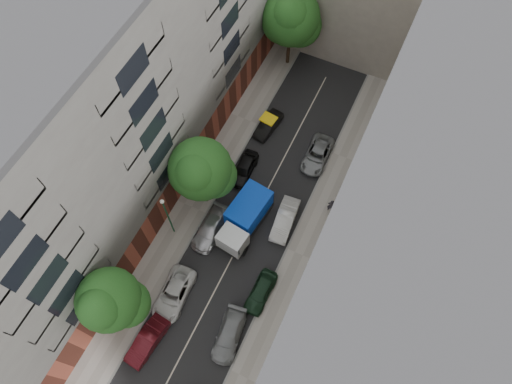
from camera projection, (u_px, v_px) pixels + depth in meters
The scene contains 21 objects.
ground at pixel (246, 231), 40.74m from camera, with size 120.00×120.00×0.00m, color #4C4C49.
road_surface at pixel (246, 231), 40.73m from camera, with size 8.00×44.00×0.02m, color black.
sidewalk_left at pixel (192, 207), 41.76m from camera, with size 3.00×44.00×0.15m, color gray.
sidewalk_right at pixel (303, 256), 39.59m from camera, with size 3.00×44.00×0.15m, color gray.
building_left at pixel (111, 121), 34.06m from camera, with size 8.00×44.00×20.00m, color #52504D.
building_right at pixel (395, 238), 29.71m from camera, with size 8.00×44.00×20.00m, color #C4B898.
tarp_truck at pixel (244, 218), 39.60m from camera, with size 3.20×6.49×2.87m.
car_left_1 at pixel (147, 341), 35.67m from camera, with size 1.49×4.29×1.41m, color #4C0F16.
car_left_2 at pixel (174, 294), 37.42m from camera, with size 2.25×4.87×1.35m, color silver.
car_left_3 at pixel (210, 229), 40.12m from camera, with size 1.91×4.69×1.36m, color #B1B1B6.
car_left_4 at pixel (244, 169), 42.94m from camera, with size 1.66×4.13×1.41m, color black.
car_left_5 at pixel (268, 125), 45.35m from camera, with size 1.35×3.86×1.27m, color black.
car_right_1 at pixel (229, 335), 35.91m from camera, with size 1.84×4.54×1.32m, color slate.
car_right_2 at pixel (261, 292), 37.50m from camera, with size 1.61×4.01×1.37m, color black.
car_right_3 at pixel (285, 220), 40.46m from camera, with size 1.55×4.46×1.47m, color silver.
car_right_4 at pixel (317, 155), 43.70m from camera, with size 2.17×4.71×1.31m, color gray.
tree_near at pixel (110, 302), 31.59m from camera, with size 4.92×4.57×8.81m.
tree_mid at pixel (201, 171), 37.20m from camera, with size 5.56×5.33×8.27m.
tree_far at pixel (291, 20), 44.56m from camera, with size 5.90×5.71×9.04m.
lamp_post at pixel (167, 213), 37.23m from camera, with size 0.36×0.36×6.08m.
pedestrian at pixel (331, 206), 40.73m from camera, with size 0.66×0.43×1.82m, color black.
Camera 1 is at (7.56, -13.90, 37.72)m, focal length 32.00 mm.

